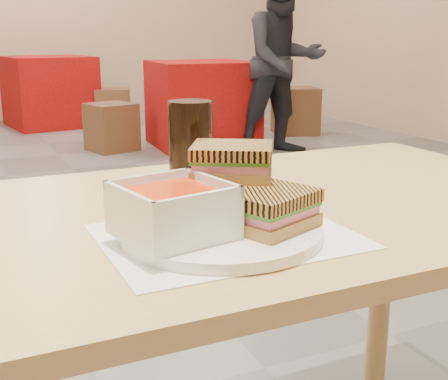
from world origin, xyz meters
name	(u,v)px	position (x,y,z in m)	size (l,w,h in m)	color
main_table	(253,266)	(0.13, -1.86, 0.64)	(1.20, 0.71, 0.75)	tan
tray_liner	(227,236)	(0.02, -2.00, 0.75)	(0.35, 0.27, 0.00)	white
plate	(221,231)	(0.01, -2.00, 0.76)	(0.28, 0.28, 0.02)	white
soup_bowl	(173,213)	(-0.07, -2.00, 0.80)	(0.16, 0.16, 0.07)	white
panini_lower	(270,209)	(0.07, -2.03, 0.79)	(0.15, 0.13, 0.05)	#A97B42
panini_upper	(232,162)	(0.05, -1.94, 0.84)	(0.15, 0.14, 0.05)	#A97B42
cola_glass	(191,148)	(0.06, -1.76, 0.83)	(0.08, 0.08, 0.16)	black
bg_table_1	(202,104)	(1.82, 2.39, 0.39)	(0.95, 0.95, 0.78)	#A10C11
bg_table_2	(50,91)	(0.73, 4.24, 0.39)	(1.00, 1.00, 0.78)	#A10C11
bg_chair_1l	(112,127)	(0.98, 2.50, 0.21)	(0.46, 0.46, 0.42)	brown
bg_chair_1r	(295,111)	(2.98, 2.62, 0.24)	(0.52, 0.52, 0.48)	brown
bg_chair_2r	(113,107)	(1.37, 3.95, 0.21)	(0.47, 0.47, 0.42)	brown
patron_b	(283,60)	(2.30, 1.74, 0.81)	(0.80, 0.64, 1.61)	black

